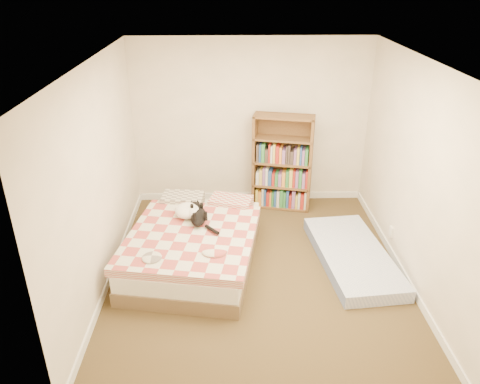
{
  "coord_description": "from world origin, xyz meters",
  "views": [
    {
      "loc": [
        -0.32,
        -4.71,
        3.35
      ],
      "look_at": [
        -0.2,
        0.3,
        0.93
      ],
      "focal_mm": 35.0,
      "sensor_mm": 36.0,
      "label": 1
    }
  ],
  "objects_px": {
    "bookshelf": "(282,174)",
    "floor_mattress": "(352,256)",
    "black_cat": "(199,215)",
    "bed": "(195,243)",
    "white_dog": "(188,211)"
  },
  "relations": [
    {
      "from": "bookshelf",
      "to": "floor_mattress",
      "type": "xyz_separation_m",
      "value": [
        0.75,
        -1.55,
        -0.46
      ]
    },
    {
      "from": "floor_mattress",
      "to": "black_cat",
      "type": "xyz_separation_m",
      "value": [
        -1.92,
        0.24,
        0.48
      ]
    },
    {
      "from": "bed",
      "to": "white_dog",
      "type": "height_order",
      "value": "white_dog"
    },
    {
      "from": "bed",
      "to": "floor_mattress",
      "type": "height_order",
      "value": "bed"
    },
    {
      "from": "bookshelf",
      "to": "black_cat",
      "type": "relative_size",
      "value": 1.97
    },
    {
      "from": "bookshelf",
      "to": "white_dog",
      "type": "height_order",
      "value": "bookshelf"
    },
    {
      "from": "floor_mattress",
      "to": "bed",
      "type": "bearing_deg",
      "value": 171.69
    },
    {
      "from": "bed",
      "to": "white_dog",
      "type": "bearing_deg",
      "value": 119.51
    },
    {
      "from": "floor_mattress",
      "to": "black_cat",
      "type": "relative_size",
      "value": 2.39
    },
    {
      "from": "floor_mattress",
      "to": "white_dog",
      "type": "relative_size",
      "value": 4.81
    },
    {
      "from": "bookshelf",
      "to": "white_dog",
      "type": "distance_m",
      "value": 1.79
    },
    {
      "from": "black_cat",
      "to": "floor_mattress",
      "type": "bearing_deg",
      "value": -20.01
    },
    {
      "from": "floor_mattress",
      "to": "white_dog",
      "type": "xyz_separation_m",
      "value": [
        -2.07,
        0.33,
        0.49
      ]
    },
    {
      "from": "bed",
      "to": "white_dog",
      "type": "relative_size",
      "value": 6.04
    },
    {
      "from": "bed",
      "to": "bookshelf",
      "type": "bearing_deg",
      "value": 59.86
    }
  ]
}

